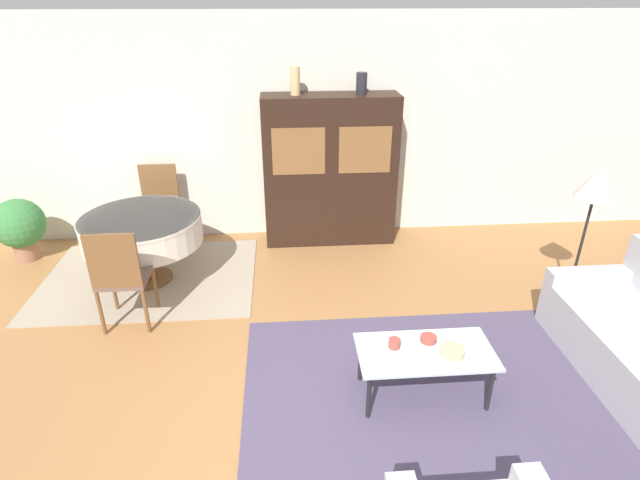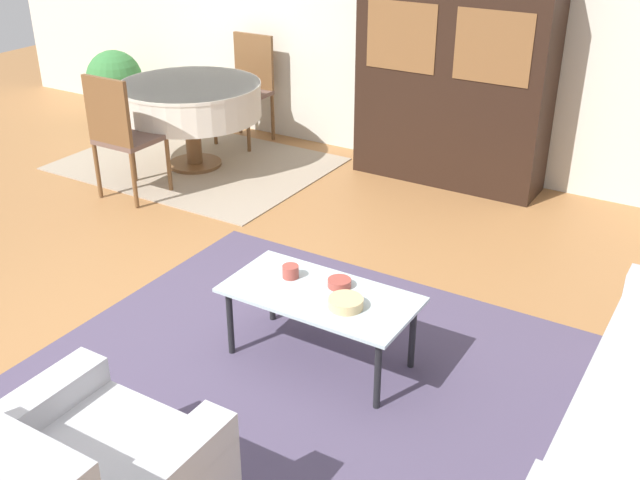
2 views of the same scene
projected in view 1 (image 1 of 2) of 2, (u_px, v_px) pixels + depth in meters
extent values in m
plane|color=#9E6B3D|center=(307.00, 453.00, 3.45)|extent=(14.00, 14.00, 0.00)
cube|color=beige|center=(289.00, 130.00, 6.09)|extent=(10.00, 0.06, 2.70)
cube|color=#4C425B|center=(432.00, 402.00, 3.88)|extent=(2.92, 2.28, 0.01)
cube|color=gray|center=(150.00, 278.00, 5.57)|extent=(2.31, 1.70, 0.01)
cube|color=#B2B2B7|center=(598.00, 275.00, 4.61)|extent=(0.94, 0.16, 0.12)
cylinder|color=black|center=(369.00, 396.00, 3.65)|extent=(0.04, 0.04, 0.40)
cylinder|color=black|center=(490.00, 389.00, 3.72)|extent=(0.04, 0.04, 0.40)
cylinder|color=black|center=(361.00, 360.00, 4.01)|extent=(0.04, 0.04, 0.40)
cylinder|color=black|center=(471.00, 354.00, 4.08)|extent=(0.04, 0.04, 0.40)
cube|color=silver|center=(425.00, 352.00, 3.77)|extent=(1.04, 0.52, 0.02)
cube|color=black|center=(330.00, 171.00, 6.07)|extent=(1.60, 0.45, 1.82)
cube|color=brown|center=(299.00, 152.00, 5.70)|extent=(0.61, 0.01, 0.55)
cube|color=brown|center=(365.00, 150.00, 5.75)|extent=(0.61, 0.01, 0.55)
cylinder|color=brown|center=(151.00, 278.00, 5.52)|extent=(0.48, 0.48, 0.03)
cylinder|color=brown|center=(148.00, 261.00, 5.43)|extent=(0.14, 0.14, 0.46)
cylinder|color=silver|center=(142.00, 230.00, 5.26)|extent=(1.24, 1.24, 0.30)
cylinder|color=silver|center=(140.00, 218.00, 5.20)|extent=(1.25, 1.25, 0.03)
cylinder|color=brown|center=(114.00, 289.00, 4.92)|extent=(0.04, 0.04, 0.46)
cylinder|color=brown|center=(155.00, 288.00, 4.94)|extent=(0.04, 0.04, 0.46)
cylinder|color=brown|center=(101.00, 313.00, 4.55)|extent=(0.04, 0.04, 0.46)
cylinder|color=brown|center=(146.00, 311.00, 4.58)|extent=(0.04, 0.04, 0.46)
cube|color=brown|center=(125.00, 277.00, 4.64)|extent=(0.44, 0.44, 0.04)
cube|color=brown|center=(113.00, 261.00, 4.34)|extent=(0.44, 0.04, 0.52)
cylinder|color=brown|center=(176.00, 238.00, 5.94)|extent=(0.04, 0.04, 0.46)
cylinder|color=brown|center=(141.00, 239.00, 5.91)|extent=(0.04, 0.04, 0.46)
cylinder|color=brown|center=(182.00, 224.00, 6.30)|extent=(0.04, 0.04, 0.46)
cylinder|color=brown|center=(149.00, 225.00, 6.27)|extent=(0.04, 0.04, 0.46)
cube|color=brown|center=(159.00, 213.00, 6.00)|extent=(0.44, 0.44, 0.04)
cube|color=brown|center=(159.00, 185.00, 6.05)|extent=(0.44, 0.04, 0.52)
cylinder|color=black|center=(567.00, 298.00, 5.18)|extent=(0.28, 0.28, 0.02)
cylinder|color=black|center=(580.00, 249.00, 4.92)|extent=(0.03, 0.03, 1.13)
cone|color=beige|center=(598.00, 182.00, 4.61)|extent=(0.37, 0.37, 0.31)
cylinder|color=#9E4238|center=(394.00, 343.00, 3.79)|extent=(0.09, 0.09, 0.07)
cylinder|color=tan|center=(452.00, 351.00, 3.72)|extent=(0.18, 0.18, 0.05)
cylinder|color=#9E4238|center=(428.00, 339.00, 3.86)|extent=(0.13, 0.13, 0.04)
cylinder|color=tan|center=(295.00, 81.00, 5.57)|extent=(0.11, 0.11, 0.31)
cylinder|color=#232328|center=(362.00, 83.00, 5.64)|extent=(0.12, 0.12, 0.24)
cylinder|color=#93664C|center=(27.00, 250.00, 5.93)|extent=(0.27, 0.27, 0.22)
sphere|color=#387A3D|center=(19.00, 223.00, 5.78)|extent=(0.58, 0.58, 0.58)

